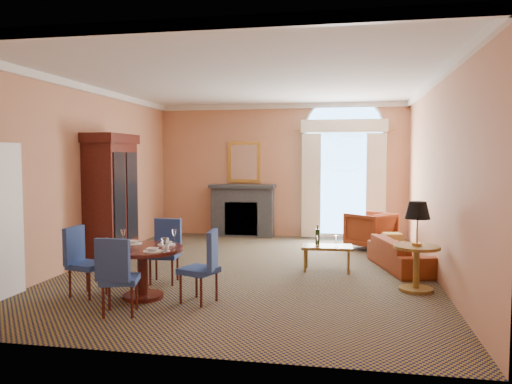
% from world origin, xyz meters
% --- Properties ---
extents(ground, '(7.50, 7.50, 0.00)m').
position_xyz_m(ground, '(0.00, 0.00, 0.00)').
color(ground, '#121438').
rests_on(ground, ground).
extents(room_envelope, '(6.04, 7.52, 3.45)m').
position_xyz_m(room_envelope, '(-0.03, 0.67, 2.51)').
color(room_envelope, tan).
rests_on(room_envelope, ground).
extents(armoire, '(0.67, 1.20, 2.35)m').
position_xyz_m(armoire, '(-2.72, 0.34, 1.13)').
color(armoire, '#39110D').
rests_on(armoire, ground).
extents(dining_table, '(1.11, 1.11, 0.90)m').
position_xyz_m(dining_table, '(-1.11, -1.93, 0.52)').
color(dining_table, '#39110D').
rests_on(dining_table, ground).
extents(dining_chair_north, '(0.47, 0.47, 0.97)m').
position_xyz_m(dining_chair_north, '(-1.14, -0.99, 0.55)').
color(dining_chair_north, navy).
rests_on(dining_chair_north, ground).
extents(dining_chair_south, '(0.53, 0.53, 0.97)m').
position_xyz_m(dining_chair_south, '(-1.10, -2.74, 0.55)').
color(dining_chair_south, navy).
rests_on(dining_chair_south, ground).
extents(dining_chair_east, '(0.55, 0.55, 0.97)m').
position_xyz_m(dining_chair_east, '(-0.21, -2.00, 0.55)').
color(dining_chair_east, navy).
rests_on(dining_chair_east, ground).
extents(dining_chair_west, '(0.51, 0.51, 0.97)m').
position_xyz_m(dining_chair_west, '(-1.99, -1.99, 0.55)').
color(dining_chair_west, navy).
rests_on(dining_chair_west, ground).
extents(sofa, '(1.13, 1.90, 0.52)m').
position_xyz_m(sofa, '(2.55, 0.57, 0.26)').
color(sofa, maroon).
rests_on(sofa, ground).
extents(armchair, '(1.18, 1.17, 0.77)m').
position_xyz_m(armchair, '(2.09, 2.44, 0.39)').
color(armchair, maroon).
rests_on(armchair, ground).
extents(coffee_table, '(0.87, 0.51, 0.78)m').
position_xyz_m(coffee_table, '(1.27, 0.17, 0.41)').
color(coffee_table, brown).
rests_on(coffee_table, ground).
extents(side_table, '(0.66, 0.66, 1.26)m').
position_xyz_m(side_table, '(2.60, -0.86, 0.79)').
color(side_table, brown).
rests_on(side_table, ground).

